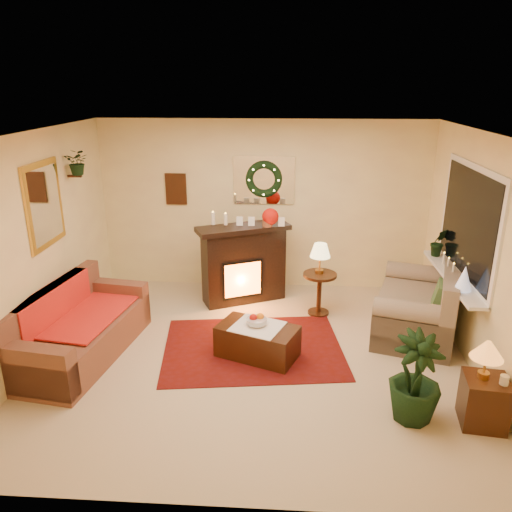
# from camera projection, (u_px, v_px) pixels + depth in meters

# --- Properties ---
(floor) EXTENTS (5.00, 5.00, 0.00)m
(floor) POSITION_uv_depth(u_px,v_px,m) (254.00, 356.00, 5.97)
(floor) COLOR beige
(floor) RESTS_ON ground
(ceiling) EXTENTS (5.00, 5.00, 0.00)m
(ceiling) POSITION_uv_depth(u_px,v_px,m) (254.00, 134.00, 5.11)
(ceiling) COLOR white
(ceiling) RESTS_ON ground
(wall_back) EXTENTS (5.00, 5.00, 0.00)m
(wall_back) POSITION_uv_depth(u_px,v_px,m) (264.00, 206.00, 7.66)
(wall_back) COLOR #EFD88C
(wall_back) RESTS_ON ground
(wall_front) EXTENTS (5.00, 5.00, 0.00)m
(wall_front) POSITION_uv_depth(u_px,v_px,m) (232.00, 361.00, 3.42)
(wall_front) COLOR #EFD88C
(wall_front) RESTS_ON ground
(wall_left) EXTENTS (4.50, 4.50, 0.00)m
(wall_left) POSITION_uv_depth(u_px,v_px,m) (36.00, 249.00, 5.69)
(wall_left) COLOR #EFD88C
(wall_left) RESTS_ON ground
(wall_right) EXTENTS (4.50, 4.50, 0.00)m
(wall_right) POSITION_uv_depth(u_px,v_px,m) (484.00, 259.00, 5.39)
(wall_right) COLOR #EFD88C
(wall_right) RESTS_ON ground
(area_rug) EXTENTS (2.35, 1.89, 0.01)m
(area_rug) POSITION_uv_depth(u_px,v_px,m) (253.00, 348.00, 6.14)
(area_rug) COLOR #51140E
(area_rug) RESTS_ON floor
(sofa) EXTENTS (1.15, 2.06, 0.84)m
(sofa) POSITION_uv_depth(u_px,v_px,m) (81.00, 323.00, 5.86)
(sofa) COLOR brown
(sofa) RESTS_ON floor
(red_throw) EXTENTS (0.84, 1.36, 0.02)m
(red_throw) POSITION_uv_depth(u_px,v_px,m) (84.00, 314.00, 6.01)
(red_throw) COLOR red
(red_throw) RESTS_ON sofa
(fireplace) EXTENTS (1.24, 0.84, 1.09)m
(fireplace) POSITION_uv_depth(u_px,v_px,m) (244.00, 265.00, 7.34)
(fireplace) COLOR black
(fireplace) RESTS_ON floor
(poinsettia) EXTENTS (0.24, 0.24, 0.24)m
(poinsettia) POSITION_uv_depth(u_px,v_px,m) (270.00, 217.00, 7.05)
(poinsettia) COLOR #B71008
(poinsettia) RESTS_ON fireplace
(mantel_candle_a) EXTENTS (0.06, 0.06, 0.18)m
(mantel_candle_a) POSITION_uv_depth(u_px,v_px,m) (213.00, 218.00, 7.11)
(mantel_candle_a) COLOR #EDE4C5
(mantel_candle_a) RESTS_ON fireplace
(mantel_candle_b) EXTENTS (0.05, 0.05, 0.16)m
(mantel_candle_b) POSITION_uv_depth(u_px,v_px,m) (226.00, 219.00, 7.07)
(mantel_candle_b) COLOR white
(mantel_candle_b) RESTS_ON fireplace
(mantel_mirror) EXTENTS (0.92, 0.02, 0.72)m
(mantel_mirror) POSITION_uv_depth(u_px,v_px,m) (264.00, 180.00, 7.51)
(mantel_mirror) COLOR white
(mantel_mirror) RESTS_ON wall_back
(wreath) EXTENTS (0.55, 0.11, 0.55)m
(wreath) POSITION_uv_depth(u_px,v_px,m) (264.00, 180.00, 7.46)
(wreath) COLOR #194719
(wreath) RESTS_ON wall_back
(wall_art) EXTENTS (0.32, 0.03, 0.48)m
(wall_art) POSITION_uv_depth(u_px,v_px,m) (176.00, 189.00, 7.64)
(wall_art) COLOR #381E11
(wall_art) RESTS_ON wall_back
(gold_mirror) EXTENTS (0.03, 0.84, 1.00)m
(gold_mirror) POSITION_uv_depth(u_px,v_px,m) (44.00, 205.00, 5.82)
(gold_mirror) COLOR gold
(gold_mirror) RESTS_ON wall_left
(hanging_plant) EXTENTS (0.33, 0.28, 0.36)m
(hanging_plant) POSITION_uv_depth(u_px,v_px,m) (79.00, 175.00, 6.45)
(hanging_plant) COLOR #194719
(hanging_plant) RESTS_ON wall_left
(loveseat) EXTENTS (1.35, 1.80, 0.93)m
(loveseat) POSITION_uv_depth(u_px,v_px,m) (416.00, 300.00, 6.48)
(loveseat) COLOR #B4AB97
(loveseat) RESTS_ON floor
(window_frame) EXTENTS (0.03, 1.86, 1.36)m
(window_frame) POSITION_uv_depth(u_px,v_px,m) (469.00, 223.00, 5.83)
(window_frame) COLOR white
(window_frame) RESTS_ON wall_right
(window_glass) EXTENTS (0.02, 1.70, 1.22)m
(window_glass) POSITION_uv_depth(u_px,v_px,m) (468.00, 223.00, 5.83)
(window_glass) COLOR black
(window_glass) RESTS_ON wall_right
(window_sill) EXTENTS (0.22, 1.86, 0.04)m
(window_sill) POSITION_uv_depth(u_px,v_px,m) (452.00, 276.00, 6.06)
(window_sill) COLOR white
(window_sill) RESTS_ON wall_right
(mini_tree) EXTENTS (0.18, 0.18, 0.27)m
(mini_tree) POSITION_uv_depth(u_px,v_px,m) (464.00, 278.00, 5.55)
(mini_tree) COLOR white
(mini_tree) RESTS_ON window_sill
(sill_plant) EXTENTS (0.27, 0.22, 0.50)m
(sill_plant) POSITION_uv_depth(u_px,v_px,m) (439.00, 242.00, 6.64)
(sill_plant) COLOR #256022
(sill_plant) RESTS_ON window_sill
(side_table_round) EXTENTS (0.57, 0.57, 0.60)m
(side_table_round) POSITION_uv_depth(u_px,v_px,m) (319.00, 292.00, 6.96)
(side_table_round) COLOR #3D2715
(side_table_round) RESTS_ON floor
(lamp_cream) EXTENTS (0.28, 0.28, 0.43)m
(lamp_cream) POSITION_uv_depth(u_px,v_px,m) (320.00, 254.00, 6.80)
(lamp_cream) COLOR #FBEA96
(lamp_cream) RESTS_ON side_table_round
(end_table_square) EXTENTS (0.45, 0.45, 0.49)m
(end_table_square) POSITION_uv_depth(u_px,v_px,m) (484.00, 399.00, 4.72)
(end_table_square) COLOR #402811
(end_table_square) RESTS_ON floor
(lamp_tiffany) EXTENTS (0.30, 0.30, 0.44)m
(lamp_tiffany) POSITION_uv_depth(u_px,v_px,m) (487.00, 353.00, 4.59)
(lamp_tiffany) COLOR orange
(lamp_tiffany) RESTS_ON end_table_square
(coffee_table) EXTENTS (1.05, 0.81, 0.39)m
(coffee_table) POSITION_uv_depth(u_px,v_px,m) (257.00, 340.00, 5.91)
(coffee_table) COLOR #3F2717
(coffee_table) RESTS_ON floor
(fruit_bowl) EXTENTS (0.24, 0.24, 0.06)m
(fruit_bowl) POSITION_uv_depth(u_px,v_px,m) (257.00, 321.00, 5.86)
(fruit_bowl) COLOR beige
(fruit_bowl) RESTS_ON coffee_table
(floor_palm) EXTENTS (1.97, 1.97, 2.69)m
(floor_palm) POSITION_uv_depth(u_px,v_px,m) (415.00, 378.00, 4.73)
(floor_palm) COLOR #205622
(floor_palm) RESTS_ON floor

